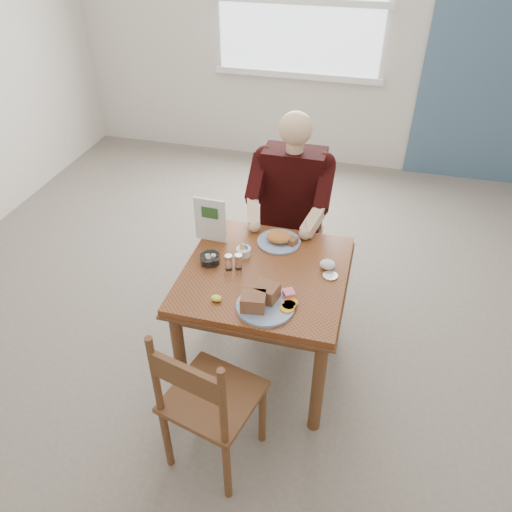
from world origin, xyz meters
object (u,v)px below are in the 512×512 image
(table, at_px, (265,286))
(chair_far, at_px, (291,233))
(diner, at_px, (291,199))
(near_plate, at_px, (264,300))
(far_plate, at_px, (280,239))
(chair_near, at_px, (208,402))

(table, distance_m, chair_far, 0.81)
(diner, distance_m, near_plate, 0.99)
(chair_far, distance_m, far_plate, 0.59)
(chair_near, bearing_deg, far_plate, 82.98)
(far_plate, bearing_deg, chair_near, -97.02)
(chair_far, bearing_deg, diner, -89.99)
(chair_near, xyz_separation_m, near_plate, (0.17, 0.44, 0.31))
(chair_far, height_order, near_plate, chair_far)
(table, distance_m, diner, 0.73)
(diner, distance_m, far_plate, 0.42)
(chair_far, distance_m, diner, 0.34)
(near_plate, bearing_deg, diner, 93.60)
(near_plate, distance_m, far_plate, 0.57)
(near_plate, bearing_deg, far_plate, 94.15)
(near_plate, bearing_deg, chair_far, 93.30)
(chair_far, relative_size, chair_near, 1.00)
(far_plate, bearing_deg, chair_far, 92.37)
(diner, height_order, far_plate, diner)
(diner, bearing_deg, far_plate, -87.13)
(chair_far, xyz_separation_m, far_plate, (0.02, -0.51, 0.30))
(table, height_order, chair_near, chair_near)
(table, xyz_separation_m, chair_far, (0.00, 0.80, -0.16))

